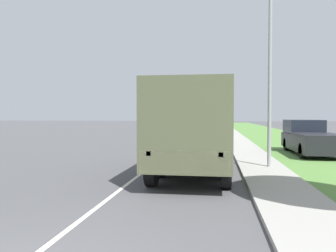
% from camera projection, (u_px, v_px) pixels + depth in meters
% --- Properties ---
extents(ground_plane, '(180.00, 180.00, 0.00)m').
position_uv_depth(ground_plane, '(196.00, 132.00, 43.08)').
color(ground_plane, '#4C4C4F').
extents(lane_centre_stripe, '(0.12, 120.00, 0.00)m').
position_uv_depth(lane_centre_stripe, '(196.00, 132.00, 43.08)').
color(lane_centre_stripe, silver).
rests_on(lane_centre_stripe, ground).
extents(sidewalk_right, '(1.80, 120.00, 0.12)m').
position_uv_depth(sidewalk_right, '(230.00, 132.00, 42.42)').
color(sidewalk_right, '#9E9B93').
rests_on(sidewalk_right, ground).
extents(grass_strip_right, '(7.00, 120.00, 0.02)m').
position_uv_depth(grass_strip_right, '(265.00, 132.00, 41.78)').
color(grass_strip_right, '#56843D').
rests_on(grass_strip_right, ground).
extents(military_truck, '(2.47, 6.97, 3.14)m').
position_uv_depth(military_truck, '(193.00, 126.00, 11.63)').
color(military_truck, '#606647').
rests_on(military_truck, ground).
extents(car_nearest_ahead, '(1.87, 4.57, 1.59)m').
position_uv_depth(car_nearest_ahead, '(200.00, 134.00, 24.86)').
color(car_nearest_ahead, '#336B3D').
rests_on(car_nearest_ahead, ground).
extents(car_second_ahead, '(1.90, 4.07, 1.37)m').
position_uv_depth(car_second_ahead, '(210.00, 130.00, 33.21)').
color(car_second_ahead, silver).
rests_on(car_second_ahead, ground).
extents(car_third_ahead, '(1.76, 4.62, 1.44)m').
position_uv_depth(car_third_ahead, '(183.00, 126.00, 47.50)').
color(car_third_ahead, silver).
rests_on(car_third_ahead, ground).
extents(pickup_truck, '(2.04, 5.61, 1.85)m').
position_uv_depth(pickup_truck, '(309.00, 138.00, 17.95)').
color(pickup_truck, black).
rests_on(pickup_truck, grass_strip_right).
extents(lamp_post, '(1.69, 0.24, 7.65)m').
position_uv_depth(lamp_post, '(265.00, 51.00, 12.69)').
color(lamp_post, gray).
rests_on(lamp_post, sidewalk_right).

